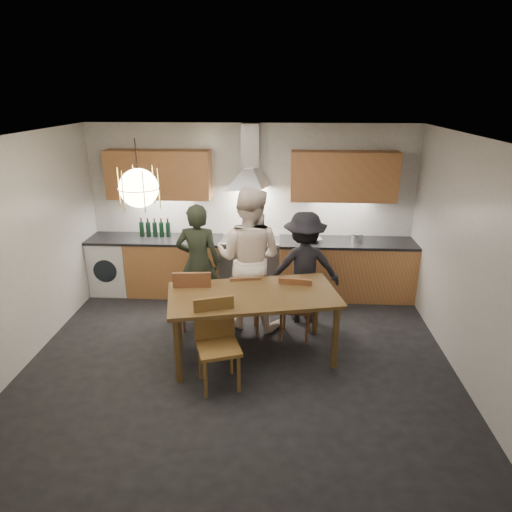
# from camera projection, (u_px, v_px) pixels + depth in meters

# --- Properties ---
(ground) EXTENTS (5.00, 5.00, 0.00)m
(ground) POSITION_uv_depth(u_px,v_px,m) (239.00, 362.00, 5.44)
(ground) COLOR black
(ground) RESTS_ON ground
(room_shell) EXTENTS (5.02, 4.52, 2.61)m
(room_shell) POSITION_uv_depth(u_px,v_px,m) (237.00, 224.00, 4.85)
(room_shell) COLOR white
(room_shell) RESTS_ON ground
(counter_run) EXTENTS (5.00, 0.62, 0.90)m
(counter_run) POSITION_uv_depth(u_px,v_px,m) (252.00, 267.00, 7.11)
(counter_run) COLOR tan
(counter_run) RESTS_ON ground
(range_stove) EXTENTS (0.90, 0.60, 0.92)m
(range_stove) POSITION_uv_depth(u_px,v_px,m) (250.00, 268.00, 7.11)
(range_stove) COLOR silver
(range_stove) RESTS_ON ground
(wall_fixtures) EXTENTS (4.30, 0.54, 1.10)m
(wall_fixtures) POSITION_uv_depth(u_px,v_px,m) (250.00, 175.00, 6.73)
(wall_fixtures) COLOR #C17E4A
(wall_fixtures) RESTS_ON ground
(pendant_lamp) EXTENTS (0.43, 0.43, 0.70)m
(pendant_lamp) POSITION_uv_depth(u_px,v_px,m) (139.00, 188.00, 4.68)
(pendant_lamp) COLOR black
(pendant_lamp) RESTS_ON ground
(dining_table) EXTENTS (2.11, 1.37, 0.82)m
(dining_table) POSITION_uv_depth(u_px,v_px,m) (253.00, 301.00, 5.33)
(dining_table) COLOR brown
(dining_table) RESTS_ON ground
(chair_back_left) EXTENTS (0.49, 0.49, 1.01)m
(chair_back_left) POSITION_uv_depth(u_px,v_px,m) (194.00, 302.00, 5.65)
(chair_back_left) COLOR brown
(chair_back_left) RESTS_ON ground
(chair_back_mid) EXTENTS (0.45, 0.45, 0.86)m
(chair_back_mid) POSITION_uv_depth(u_px,v_px,m) (245.00, 301.00, 5.86)
(chair_back_mid) COLOR brown
(chair_back_mid) RESTS_ON ground
(chair_back_right) EXTENTS (0.46, 0.46, 0.90)m
(chair_back_right) POSITION_uv_depth(u_px,v_px,m) (295.00, 304.00, 5.73)
(chair_back_right) COLOR brown
(chair_back_right) RESTS_ON ground
(chair_front) EXTENTS (0.56, 0.56, 0.97)m
(chair_front) POSITION_uv_depth(u_px,v_px,m) (217.00, 337.00, 4.89)
(chair_front) COLOR brown
(chair_front) RESTS_ON ground
(person_left) EXTENTS (0.61, 0.40, 1.65)m
(person_left) POSITION_uv_depth(u_px,v_px,m) (198.00, 263.00, 6.23)
(person_left) COLOR black
(person_left) RESTS_ON ground
(person_mid) EXTENTS (1.09, 0.95, 1.91)m
(person_mid) POSITION_uv_depth(u_px,v_px,m) (249.00, 259.00, 6.02)
(person_mid) COLOR white
(person_mid) RESTS_ON ground
(person_right) EXTENTS (1.06, 0.69, 1.55)m
(person_right) POSITION_uv_depth(u_px,v_px,m) (304.00, 268.00, 6.20)
(person_right) COLOR black
(person_right) RESTS_ON ground
(mixing_bowl) EXTENTS (0.34, 0.34, 0.06)m
(mixing_bowl) POSITION_uv_depth(u_px,v_px,m) (313.00, 240.00, 6.84)
(mixing_bowl) COLOR silver
(mixing_bowl) RESTS_ON counter_run
(stock_pot) EXTENTS (0.23, 0.23, 0.12)m
(stock_pot) POSITION_uv_depth(u_px,v_px,m) (357.00, 238.00, 6.85)
(stock_pot) COLOR silver
(stock_pot) RESTS_ON counter_run
(wine_bottles) EXTENTS (0.48, 0.07, 0.29)m
(wine_bottles) POSITION_uv_depth(u_px,v_px,m) (155.00, 227.00, 7.06)
(wine_bottles) COLOR black
(wine_bottles) RESTS_ON counter_run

